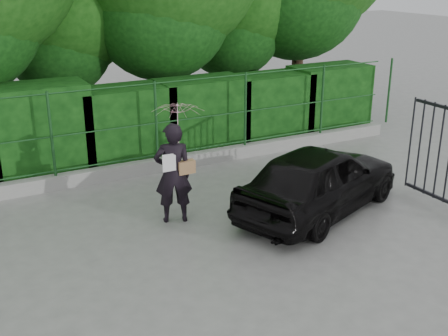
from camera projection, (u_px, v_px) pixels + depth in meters
name	position (u px, v px, depth m)	size (l,w,h in m)	color
ground	(238.00, 261.00, 9.02)	(80.00, 80.00, 0.00)	gray
kerb	(142.00, 168.00, 12.71)	(14.00, 0.25, 0.30)	#9E9E99
fence	(149.00, 122.00, 12.45)	(14.13, 0.06, 1.80)	#18461C
hedge	(117.00, 124.00, 13.17)	(14.20, 1.20, 2.23)	black
woman	(176.00, 147.00, 10.03)	(1.00, 0.93, 2.22)	black
car	(319.00, 179.00, 10.60)	(1.58, 3.92, 1.34)	black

